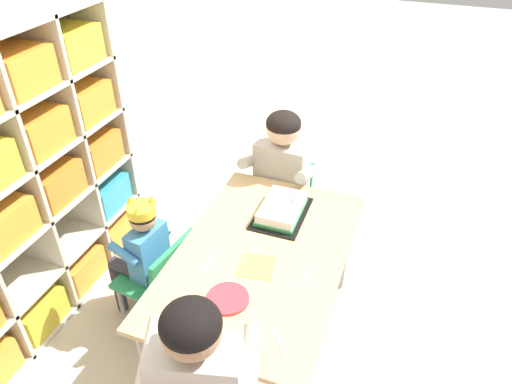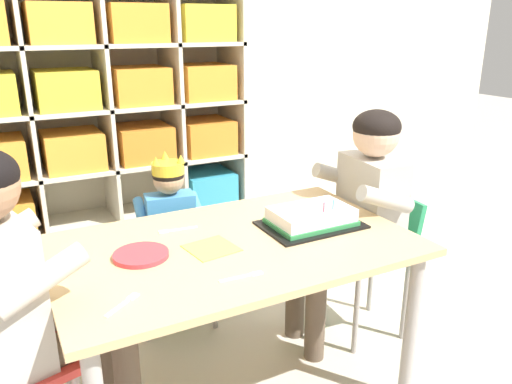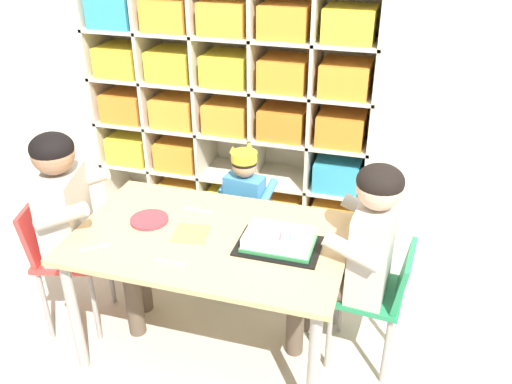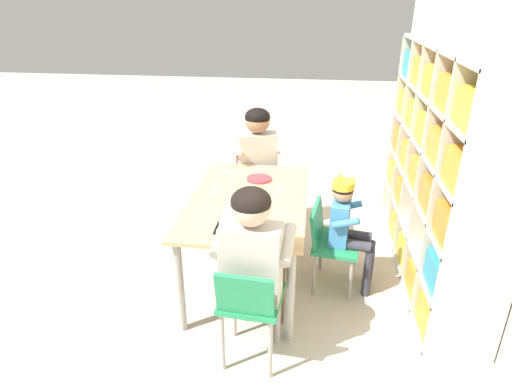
{
  "view_description": "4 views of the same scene",
  "coord_description": "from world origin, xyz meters",
  "px_view_note": "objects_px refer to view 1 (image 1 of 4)",
  "views": [
    {
      "loc": [
        -1.51,
        -0.53,
        2.1
      ],
      "look_at": [
        0.22,
        0.11,
        0.8
      ],
      "focal_mm": 32.99,
      "sensor_mm": 36.0,
      "label": 1
    },
    {
      "loc": [
        -0.66,
        -1.42,
        1.33
      ],
      "look_at": [
        0.09,
        0.01,
        0.79
      ],
      "focal_mm": 35.34,
      "sensor_mm": 36.0,
      "label": 2
    },
    {
      "loc": [
        0.75,
        -1.83,
        1.91
      ],
      "look_at": [
        0.18,
        0.09,
        0.83
      ],
      "focal_mm": 37.34,
      "sensor_mm": 36.0,
      "label": 3
    },
    {
      "loc": [
        2.52,
        0.38,
        1.82
      ],
      "look_at": [
        0.14,
        0.07,
        0.74
      ],
      "focal_mm": 30.79,
      "sensor_mm": 36.0,
      "label": 4
    }
  ],
  "objects_px": {
    "fork_near_cake_tray": "(278,340)",
    "fork_scattered_mid_table": "(306,278)",
    "paper_plate_stack": "(228,299)",
    "fork_by_napkin": "(210,263)",
    "activity_table": "(261,265)",
    "adult_helper_seated": "(202,372)",
    "child_with_crown": "(142,246)",
    "classroom_chair_guest_side": "(283,201)",
    "classroom_chair_blue": "(161,274)",
    "guest_at_table_side": "(278,179)",
    "birthday_cake_on_tray": "(281,210)"
  },
  "relations": [
    {
      "from": "child_with_crown",
      "to": "classroom_chair_guest_side",
      "type": "distance_m",
      "value": 0.93
    },
    {
      "from": "classroom_chair_guest_side",
      "to": "fork_by_napkin",
      "type": "xyz_separation_m",
      "value": [
        -0.88,
        0.07,
        0.24
      ]
    },
    {
      "from": "fork_scattered_mid_table",
      "to": "classroom_chair_guest_side",
      "type": "bearing_deg",
      "value": -153.71
    },
    {
      "from": "paper_plate_stack",
      "to": "fork_by_napkin",
      "type": "relative_size",
      "value": 1.24
    },
    {
      "from": "classroom_chair_blue",
      "to": "paper_plate_stack",
      "type": "distance_m",
      "value": 0.64
    },
    {
      "from": "activity_table",
      "to": "guest_at_table_side",
      "type": "bearing_deg",
      "value": 11.04
    },
    {
      "from": "birthday_cake_on_tray",
      "to": "fork_near_cake_tray",
      "type": "height_order",
      "value": "birthday_cake_on_tray"
    },
    {
      "from": "child_with_crown",
      "to": "classroom_chair_blue",
      "type": "bearing_deg",
      "value": 90.81
    },
    {
      "from": "child_with_crown",
      "to": "adult_helper_seated",
      "type": "bearing_deg",
      "value": 54.1
    },
    {
      "from": "classroom_chair_blue",
      "to": "fork_near_cake_tray",
      "type": "relative_size",
      "value": 5.24
    },
    {
      "from": "adult_helper_seated",
      "to": "fork_scattered_mid_table",
      "type": "relative_size",
      "value": 7.62
    },
    {
      "from": "classroom_chair_blue",
      "to": "guest_at_table_side",
      "type": "height_order",
      "value": "guest_at_table_side"
    },
    {
      "from": "fork_scattered_mid_table",
      "to": "paper_plate_stack",
      "type": "bearing_deg",
      "value": -46.29
    },
    {
      "from": "activity_table",
      "to": "fork_by_napkin",
      "type": "bearing_deg",
      "value": 126.92
    },
    {
      "from": "adult_helper_seated",
      "to": "activity_table",
      "type": "bearing_deg",
      "value": -103.64
    },
    {
      "from": "fork_near_cake_tray",
      "to": "fork_by_napkin",
      "type": "relative_size",
      "value": 0.78
    },
    {
      "from": "paper_plate_stack",
      "to": "activity_table",
      "type": "bearing_deg",
      "value": -6.04
    },
    {
      "from": "birthday_cake_on_tray",
      "to": "fork_by_napkin",
      "type": "distance_m",
      "value": 0.49
    },
    {
      "from": "adult_helper_seated",
      "to": "fork_near_cake_tray",
      "type": "distance_m",
      "value": 0.31
    },
    {
      "from": "fork_near_cake_tray",
      "to": "fork_scattered_mid_table",
      "type": "xyz_separation_m",
      "value": [
        0.35,
        -0.01,
        0.0
      ]
    },
    {
      "from": "activity_table",
      "to": "classroom_chair_blue",
      "type": "relative_size",
      "value": 2.08
    },
    {
      "from": "activity_table",
      "to": "adult_helper_seated",
      "type": "bearing_deg",
      "value": -178.67
    },
    {
      "from": "classroom_chair_blue",
      "to": "classroom_chair_guest_side",
      "type": "height_order",
      "value": "classroom_chair_guest_side"
    },
    {
      "from": "child_with_crown",
      "to": "fork_scattered_mid_table",
      "type": "bearing_deg",
      "value": 94.57
    },
    {
      "from": "activity_table",
      "to": "paper_plate_stack",
      "type": "height_order",
      "value": "paper_plate_stack"
    },
    {
      "from": "activity_table",
      "to": "guest_at_table_side",
      "type": "height_order",
      "value": "guest_at_table_side"
    },
    {
      "from": "paper_plate_stack",
      "to": "fork_scattered_mid_table",
      "type": "xyz_separation_m",
      "value": [
        0.23,
        -0.27,
        -0.01
      ]
    },
    {
      "from": "classroom_chair_guest_side",
      "to": "fork_near_cake_tray",
      "type": "xyz_separation_m",
      "value": [
        -1.17,
        -0.34,
        0.24
      ]
    },
    {
      "from": "fork_near_cake_tray",
      "to": "fork_scattered_mid_table",
      "type": "bearing_deg",
      "value": 140.3
    },
    {
      "from": "activity_table",
      "to": "guest_at_table_side",
      "type": "xyz_separation_m",
      "value": [
        0.64,
        0.12,
        0.07
      ]
    },
    {
      "from": "birthday_cake_on_tray",
      "to": "child_with_crown",
      "type": "bearing_deg",
      "value": 117.74
    },
    {
      "from": "guest_at_table_side",
      "to": "fork_scattered_mid_table",
      "type": "height_order",
      "value": "guest_at_table_side"
    },
    {
      "from": "paper_plate_stack",
      "to": "fork_by_napkin",
      "type": "bearing_deg",
      "value": 42.94
    },
    {
      "from": "activity_table",
      "to": "classroom_chair_guest_side",
      "type": "relative_size",
      "value": 1.9
    },
    {
      "from": "paper_plate_stack",
      "to": "fork_by_napkin",
      "type": "distance_m",
      "value": 0.23
    },
    {
      "from": "classroom_chair_blue",
      "to": "fork_by_napkin",
      "type": "relative_size",
      "value": 4.09
    },
    {
      "from": "classroom_chair_blue",
      "to": "classroom_chair_guest_side",
      "type": "distance_m",
      "value": 0.89
    },
    {
      "from": "classroom_chair_blue",
      "to": "adult_helper_seated",
      "type": "relative_size",
      "value": 0.55
    },
    {
      "from": "paper_plate_stack",
      "to": "adult_helper_seated",
      "type": "bearing_deg",
      "value": -172.08
    },
    {
      "from": "paper_plate_stack",
      "to": "fork_scattered_mid_table",
      "type": "relative_size",
      "value": 1.28
    },
    {
      "from": "classroom_chair_blue",
      "to": "fork_scattered_mid_table",
      "type": "xyz_separation_m",
      "value": [
        -0.04,
        -0.77,
        0.28
      ]
    },
    {
      "from": "adult_helper_seated",
      "to": "paper_plate_stack",
      "type": "bearing_deg",
      "value": -97.05
    },
    {
      "from": "classroom_chair_blue",
      "to": "paper_plate_stack",
      "type": "relative_size",
      "value": 3.29
    },
    {
      "from": "classroom_chair_guest_side",
      "to": "fork_by_napkin",
      "type": "bearing_deg",
      "value": -90.1
    },
    {
      "from": "adult_helper_seated",
      "to": "fork_near_cake_tray",
      "type": "bearing_deg",
      "value": -147.04
    },
    {
      "from": "child_with_crown",
      "to": "fork_scattered_mid_table",
      "type": "relative_size",
      "value": 5.89
    },
    {
      "from": "paper_plate_stack",
      "to": "fork_by_napkin",
      "type": "xyz_separation_m",
      "value": [
        0.17,
        0.16,
        -0.01
      ]
    },
    {
      "from": "child_with_crown",
      "to": "classroom_chair_guest_side",
      "type": "bearing_deg",
      "value": 153.97
    },
    {
      "from": "child_with_crown",
      "to": "birthday_cake_on_tray",
      "type": "distance_m",
      "value": 0.74
    },
    {
      "from": "classroom_chair_guest_side",
      "to": "guest_at_table_side",
      "type": "distance_m",
      "value": 0.25
    }
  ]
}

